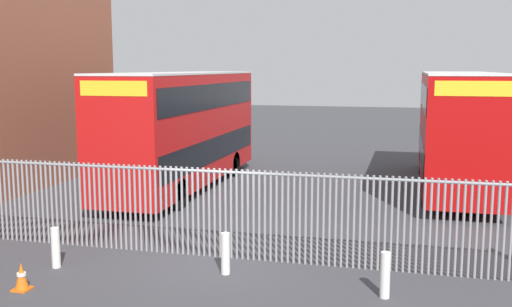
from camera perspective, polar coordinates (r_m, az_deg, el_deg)
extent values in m
plane|color=#3D3D42|center=(22.36, 2.57, -3.66)|extent=(100.00, 100.00, 0.00)
cylinder|color=gray|center=(17.40, -23.18, -4.05)|extent=(0.06, 0.06, 2.20)
cylinder|color=gray|center=(17.31, -22.81, -4.09)|extent=(0.06, 0.06, 2.20)
cylinder|color=gray|center=(17.23, -22.44, -4.12)|extent=(0.06, 0.06, 2.20)
cylinder|color=gray|center=(17.15, -22.06, -4.16)|extent=(0.06, 0.06, 2.20)
cylinder|color=gray|center=(17.06, -21.68, -4.20)|extent=(0.06, 0.06, 2.20)
cylinder|color=gray|center=(16.98, -21.30, -4.24)|extent=(0.06, 0.06, 2.20)
cylinder|color=gray|center=(16.90, -20.91, -4.27)|extent=(0.06, 0.06, 2.20)
cylinder|color=gray|center=(16.82, -20.52, -4.31)|extent=(0.06, 0.06, 2.20)
cylinder|color=gray|center=(16.74, -20.13, -4.35)|extent=(0.06, 0.06, 2.20)
cylinder|color=gray|center=(16.67, -19.73, -4.38)|extent=(0.06, 0.06, 2.20)
cylinder|color=gray|center=(16.59, -19.33, -4.42)|extent=(0.06, 0.06, 2.20)
cylinder|color=gray|center=(16.51, -18.93, -4.46)|extent=(0.06, 0.06, 2.20)
cylinder|color=gray|center=(16.44, -18.52, -4.50)|extent=(0.06, 0.06, 2.20)
cylinder|color=gray|center=(16.36, -18.11, -4.54)|extent=(0.06, 0.06, 2.20)
cylinder|color=gray|center=(16.29, -17.69, -4.57)|extent=(0.06, 0.06, 2.20)
cylinder|color=gray|center=(16.21, -17.27, -4.61)|extent=(0.06, 0.06, 2.20)
cylinder|color=gray|center=(16.14, -16.85, -4.65)|extent=(0.06, 0.06, 2.20)
cylinder|color=gray|center=(16.07, -16.42, -4.69)|extent=(0.06, 0.06, 2.20)
cylinder|color=gray|center=(16.00, -15.99, -4.73)|extent=(0.06, 0.06, 2.20)
cylinder|color=gray|center=(15.93, -15.55, -4.77)|extent=(0.06, 0.06, 2.20)
cylinder|color=gray|center=(15.86, -15.11, -4.81)|extent=(0.06, 0.06, 2.20)
cylinder|color=gray|center=(15.80, -14.67, -4.84)|extent=(0.06, 0.06, 2.20)
cylinder|color=gray|center=(15.73, -14.22, -4.88)|extent=(0.06, 0.06, 2.20)
cylinder|color=gray|center=(15.66, -13.77, -4.92)|extent=(0.06, 0.06, 2.20)
cylinder|color=gray|center=(15.60, -13.32, -4.96)|extent=(0.06, 0.06, 2.20)
cylinder|color=gray|center=(15.54, -12.86, -5.00)|extent=(0.06, 0.06, 2.20)
cylinder|color=gray|center=(15.47, -12.40, -5.04)|extent=(0.06, 0.06, 2.20)
cylinder|color=gray|center=(15.41, -11.93, -5.08)|extent=(0.06, 0.06, 2.20)
cylinder|color=gray|center=(15.35, -11.46, -5.12)|extent=(0.06, 0.06, 2.20)
cylinder|color=gray|center=(15.29, -10.99, -5.16)|extent=(0.06, 0.06, 2.20)
cylinder|color=gray|center=(15.23, -10.51, -5.19)|extent=(0.06, 0.06, 2.20)
cylinder|color=gray|center=(15.17, -10.03, -5.23)|extent=(0.06, 0.06, 2.20)
cylinder|color=gray|center=(15.12, -9.55, -5.27)|extent=(0.06, 0.06, 2.20)
cylinder|color=gray|center=(15.06, -9.06, -5.31)|extent=(0.06, 0.06, 2.20)
cylinder|color=gray|center=(15.01, -8.57, -5.35)|extent=(0.06, 0.06, 2.20)
cylinder|color=gray|center=(14.96, -8.07, -5.39)|extent=(0.06, 0.06, 2.20)
cylinder|color=gray|center=(14.90, -7.57, -5.42)|extent=(0.06, 0.06, 2.20)
cylinder|color=gray|center=(14.85, -7.07, -5.46)|extent=(0.06, 0.06, 2.20)
cylinder|color=gray|center=(14.80, -6.56, -5.50)|extent=(0.06, 0.06, 2.20)
cylinder|color=gray|center=(14.75, -6.05, -5.54)|extent=(0.06, 0.06, 2.20)
cylinder|color=gray|center=(14.71, -5.54, -5.57)|extent=(0.06, 0.06, 2.20)
cylinder|color=gray|center=(14.66, -5.03, -5.61)|extent=(0.06, 0.06, 2.20)
cylinder|color=gray|center=(14.62, -4.51, -5.65)|extent=(0.06, 0.06, 2.20)
cylinder|color=gray|center=(14.57, -3.98, -5.69)|extent=(0.06, 0.06, 2.20)
cylinder|color=gray|center=(14.53, -3.46, -5.72)|extent=(0.06, 0.06, 2.20)
cylinder|color=gray|center=(14.49, -2.93, -5.76)|extent=(0.06, 0.06, 2.20)
cylinder|color=gray|center=(14.45, -2.40, -5.79)|extent=(0.06, 0.06, 2.20)
cylinder|color=gray|center=(14.41, -1.86, -5.83)|extent=(0.06, 0.06, 2.20)
cylinder|color=gray|center=(14.37, -1.32, -5.87)|extent=(0.06, 0.06, 2.20)
cylinder|color=gray|center=(14.34, -0.78, -5.90)|extent=(0.06, 0.06, 2.20)
cylinder|color=gray|center=(14.30, -0.24, -5.93)|extent=(0.06, 0.06, 2.20)
cylinder|color=gray|center=(14.27, 0.31, -5.97)|extent=(0.06, 0.06, 2.20)
cylinder|color=gray|center=(14.23, 0.85, -6.00)|extent=(0.06, 0.06, 2.20)
cylinder|color=gray|center=(14.20, 1.41, -6.04)|extent=(0.06, 0.06, 2.20)
cylinder|color=gray|center=(14.17, 1.96, -6.07)|extent=(0.06, 0.06, 2.20)
cylinder|color=gray|center=(14.14, 2.52, -6.10)|extent=(0.06, 0.06, 2.20)
cylinder|color=gray|center=(14.12, 3.07, -6.13)|extent=(0.06, 0.06, 2.20)
cylinder|color=gray|center=(14.09, 3.63, -6.17)|extent=(0.06, 0.06, 2.20)
cylinder|color=gray|center=(14.07, 4.20, -6.20)|extent=(0.06, 0.06, 2.20)
cylinder|color=gray|center=(14.04, 4.76, -6.23)|extent=(0.06, 0.06, 2.20)
cylinder|color=gray|center=(14.02, 5.33, -6.26)|extent=(0.06, 0.06, 2.20)
cylinder|color=gray|center=(14.00, 5.90, -6.29)|extent=(0.06, 0.06, 2.20)
cylinder|color=gray|center=(13.98, 6.47, -6.32)|extent=(0.06, 0.06, 2.20)
cylinder|color=gray|center=(13.96, 7.04, -6.35)|extent=(0.06, 0.06, 2.20)
cylinder|color=gray|center=(13.95, 7.61, -6.37)|extent=(0.06, 0.06, 2.20)
cylinder|color=gray|center=(13.93, 8.18, -6.40)|extent=(0.06, 0.06, 2.20)
cylinder|color=gray|center=(13.92, 8.76, -6.43)|extent=(0.06, 0.06, 2.20)
cylinder|color=gray|center=(13.91, 9.34, -6.45)|extent=(0.06, 0.06, 2.20)
cylinder|color=gray|center=(13.90, 9.91, -6.48)|extent=(0.06, 0.06, 2.20)
cylinder|color=gray|center=(13.89, 10.49, -6.51)|extent=(0.06, 0.06, 2.20)
cylinder|color=gray|center=(13.88, 11.07, -6.53)|extent=(0.06, 0.06, 2.20)
cylinder|color=gray|center=(13.87, 11.65, -6.55)|extent=(0.06, 0.06, 2.20)
cylinder|color=gray|center=(13.87, 12.23, -6.58)|extent=(0.06, 0.06, 2.20)
cylinder|color=gray|center=(13.86, 12.81, -6.60)|extent=(0.06, 0.06, 2.20)
cylinder|color=gray|center=(13.86, 13.39, -6.62)|extent=(0.06, 0.06, 2.20)
cylinder|color=gray|center=(13.86, 13.98, -6.64)|extent=(0.06, 0.06, 2.20)
cylinder|color=gray|center=(13.86, 14.56, -6.66)|extent=(0.06, 0.06, 2.20)
cylinder|color=gray|center=(13.86, 15.14, -6.68)|extent=(0.06, 0.06, 2.20)
cylinder|color=gray|center=(13.87, 15.72, -6.70)|extent=(0.06, 0.06, 2.20)
cylinder|color=gray|center=(13.87, 16.30, -6.72)|extent=(0.06, 0.06, 2.20)
cylinder|color=gray|center=(13.88, 16.88, -6.74)|extent=(0.06, 0.06, 2.20)
cylinder|color=gray|center=(13.88, 17.46, -6.76)|extent=(0.06, 0.06, 2.20)
cylinder|color=gray|center=(13.89, 18.04, -6.77)|extent=(0.06, 0.06, 2.20)
cylinder|color=gray|center=(13.90, 18.62, -6.79)|extent=(0.06, 0.06, 2.20)
cylinder|color=gray|center=(13.92, 19.20, -6.80)|extent=(0.06, 0.06, 2.20)
cylinder|color=gray|center=(13.93, 19.77, -6.82)|extent=(0.06, 0.06, 2.20)
cylinder|color=gray|center=(13.94, 20.35, -6.83)|extent=(0.06, 0.06, 2.20)
cylinder|color=gray|center=(13.96, 20.92, -6.84)|extent=(0.06, 0.06, 2.20)
cylinder|color=gray|center=(13.98, 21.50, -6.85)|extent=(0.06, 0.06, 2.20)
cylinder|color=gray|center=(13.99, 22.07, -6.87)|extent=(0.06, 0.06, 2.20)
cylinder|color=gray|center=(14.01, 22.64, -6.88)|extent=(0.06, 0.06, 2.20)
cylinder|color=gray|center=(14.04, 23.21, -6.89)|extent=(0.06, 0.06, 2.20)
cylinder|color=gray|center=(14.48, -5.34, -1.67)|extent=(16.36, 0.07, 0.07)
cube|color=red|center=(22.81, -7.00, 2.50)|extent=(2.50, 10.80, 4.00)
cube|color=black|center=(22.90, -6.97, 0.51)|extent=(2.54, 10.37, 0.90)
cube|color=black|center=(22.72, -7.06, 5.51)|extent=(2.54, 10.37, 0.90)
cube|color=yellow|center=(17.84, -13.41, 6.08)|extent=(2.13, 0.12, 0.44)
cube|color=silver|center=(22.70, -7.09, 7.61)|extent=(2.50, 10.80, 0.08)
cylinder|color=black|center=(20.52, -13.21, -3.46)|extent=(0.30, 1.04, 1.04)
cylinder|color=black|center=(19.61, -7.49, -3.85)|extent=(0.30, 1.04, 1.04)
cylinder|color=black|center=(26.18, -6.80, -0.80)|extent=(0.30, 1.04, 1.04)
cylinder|color=black|center=(25.47, -2.19, -1.00)|extent=(0.30, 1.04, 1.04)
cube|color=#B70C0C|center=(23.74, 18.62, 2.35)|extent=(2.50, 10.80, 4.00)
cube|color=black|center=(23.82, 18.53, 0.44)|extent=(2.54, 10.37, 0.90)
cube|color=black|center=(23.65, 18.75, 5.25)|extent=(2.54, 10.37, 0.90)
cube|color=yellow|center=(18.31, 20.02, 5.86)|extent=(2.12, 0.12, 0.44)
cube|color=silver|center=(23.63, 18.85, 7.26)|extent=(2.50, 10.80, 0.08)
cylinder|color=black|center=(20.63, 15.98, -3.50)|extent=(0.30, 1.04, 1.04)
cylinder|color=black|center=(20.82, 22.06, -3.69)|extent=(0.30, 1.04, 1.04)
cylinder|color=black|center=(26.85, 15.66, -0.82)|extent=(0.30, 1.04, 1.04)
cylinder|color=black|center=(27.00, 20.33, -0.99)|extent=(0.30, 1.04, 1.04)
cylinder|color=silver|center=(14.69, -18.60, -8.52)|extent=(0.20, 0.20, 0.95)
cylinder|color=silver|center=(13.53, -2.94, -9.52)|extent=(0.20, 0.20, 0.95)
cylinder|color=silver|center=(12.47, 12.24, -11.28)|extent=(0.20, 0.20, 0.95)
cube|color=orange|center=(13.65, -21.43, -11.97)|extent=(0.34, 0.34, 0.04)
cone|color=orange|center=(13.55, -21.50, -10.79)|extent=(0.28, 0.28, 0.55)
cylinder|color=white|center=(13.54, -21.51, -10.68)|extent=(0.19, 0.19, 0.07)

